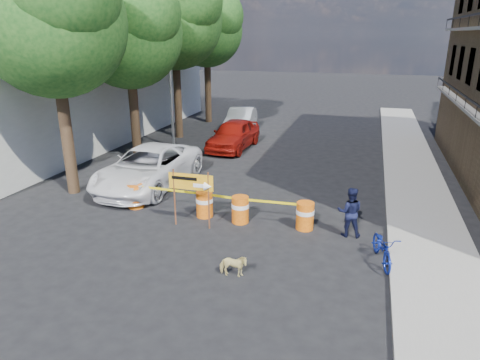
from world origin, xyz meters
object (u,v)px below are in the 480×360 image
Objects in this scene: suv_white at (148,167)px; sedan_silver at (241,119)px; barrel_mid_left at (205,204)px; dog at (233,266)px; barrel_far_right at (305,215)px; sedan_red at (234,134)px; pedestrian at (350,212)px; detour_sign at (197,187)px; barrel_mid_right at (240,209)px; bicycle at (384,234)px; barrel_far_left at (135,195)px.

suv_white reaches higher than sedan_silver.
barrel_mid_left reaches higher than dog.
sedan_red is (-5.26, 9.03, 0.32)m from barrel_far_right.
pedestrian and sedan_red have the same top height.
sedan_red is 4.67m from sedan_silver.
detour_sign is 2.58× the size of dog.
detour_sign is at bearing -85.59° from sedan_silver.
barrel_mid_right is 0.57× the size of pedestrian.
dog is at bearing -166.83° from bicycle.
sedan_silver is (-4.09, 13.71, 0.26)m from barrel_mid_right.
bicycle is 4.15m from dog.
bicycle is 0.39× the size of sedan_silver.
sedan_silver is at bearing 8.89° from dog.
pedestrian is at bearing -14.87° from suv_white.
bicycle reaches higher than barrel_mid_left.
barrel_mid_left is at bearing 95.54° from detour_sign.
barrel_far_left is at bearing 179.62° from barrel_far_right.
sedan_red reaches higher than sedan_silver.
sedan_red is (-1.94, 9.92, -0.61)m from detour_sign.
suv_white is (-3.30, 2.22, 0.33)m from barrel_mid_left.
bicycle is at bearing 118.21° from pedestrian.
bicycle reaches higher than suv_white.
bicycle is (4.47, -1.42, 0.40)m from barrel_mid_right.
pedestrian is (7.47, -0.12, 0.32)m from barrel_far_left.
detour_sign is 1.10× the size of bicycle.
barrel_mid_left and barrel_far_right have the same top height.
barrel_far_left is at bearing 47.15° from dog.
pedestrian is at bearing -67.88° from sedan_silver.
suv_white is 1.25× the size of sedan_red.
suv_white is at bearing 146.05° from barrel_mid_left.
barrel_mid_left is 0.19× the size of sedan_red.
suv_white reaches higher than barrel_mid_right.
bicycle is 0.30× the size of suv_white.
barrel_far_right is at bearing -28.52° from dog.
bicycle is (5.77, -1.53, 0.40)m from barrel_mid_left.
pedestrian reaches higher than barrel_mid_left.
pedestrian is 4.30m from dog.
barrel_far_right is at bearing -0.38° from barrel_far_left.
suv_white is 1.31× the size of sedan_silver.
pedestrian reaches higher than barrel_far_right.
pedestrian is (3.50, 0.03, 0.32)m from barrel_mid_right.
sedan_silver is (-8.55, 15.13, -0.14)m from bicycle.
barrel_far_right is 0.52× the size of bicycle.
suv_white is (-8.10, 2.30, 0.01)m from pedestrian.
barrel_far_left is 1.00× the size of barrel_far_right.
barrel_mid_left is 4.81m from pedestrian.
detour_sign is 1.21× the size of pedestrian.
pedestrian is at bearing -3.25° from barrel_far_right.
suv_white is at bearing 136.19° from detour_sign.
bicycle reaches higher than barrel_mid_right.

